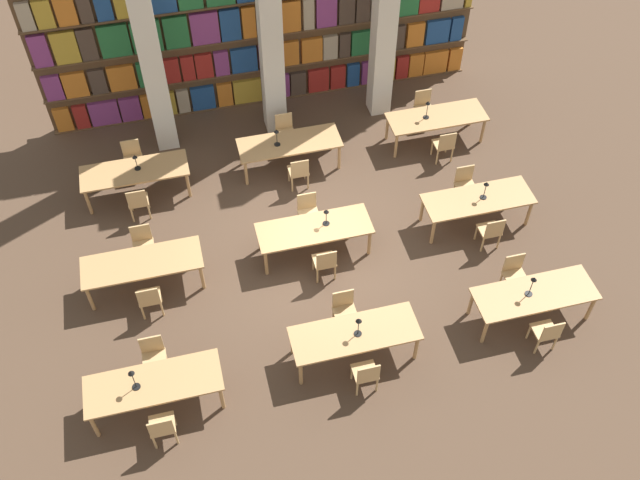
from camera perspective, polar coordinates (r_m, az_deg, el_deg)
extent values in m
plane|color=#4C3828|center=(14.71, -0.25, -0.91)|extent=(40.00, 40.00, 0.00)
cube|color=brown|center=(18.43, -4.29, 11.34)|extent=(10.43, 0.35, 0.03)
cube|color=orange|center=(18.26, -19.85, 9.16)|extent=(0.38, 0.20, 0.65)
cube|color=maroon|center=(18.20, -18.56, 9.43)|extent=(0.32, 0.20, 0.65)
cube|color=#84387A|center=(18.14, -16.86, 9.79)|extent=(0.68, 0.20, 0.65)
cube|color=#84387A|center=(18.09, -14.92, 10.18)|extent=(0.48, 0.20, 0.65)
cube|color=orange|center=(18.07, -13.62, 10.44)|extent=(0.28, 0.20, 0.65)
cube|color=#B7932D|center=(18.06, -12.29, 10.70)|extent=(0.50, 0.20, 0.65)
cube|color=tan|center=(18.06, -10.89, 10.97)|extent=(0.28, 0.20, 0.65)
cube|color=navy|center=(18.07, -9.35, 11.25)|extent=(0.57, 0.20, 0.65)
cube|color=orange|center=(18.10, -7.64, 11.55)|extent=(0.36, 0.20, 0.65)
cube|color=#B7932D|center=(18.15, -5.85, 11.86)|extent=(0.69, 0.20, 0.65)
cube|color=#84387A|center=(18.23, -3.54, 12.24)|extent=(0.66, 0.20, 0.65)
cube|color=#47382D|center=(18.32, -1.80, 12.52)|extent=(0.39, 0.20, 0.65)
cube|color=maroon|center=(18.41, -0.17, 12.76)|extent=(0.53, 0.20, 0.65)
cube|color=maroon|center=(18.52, 1.39, 12.99)|extent=(0.38, 0.20, 0.65)
cube|color=navy|center=(18.61, 2.62, 13.16)|extent=(0.31, 0.20, 0.65)
cube|color=#84387A|center=(18.73, 4.07, 13.35)|extent=(0.50, 0.20, 0.65)
cube|color=#B7932D|center=(18.86, 5.45, 13.52)|extent=(0.32, 0.20, 0.65)
cube|color=maroon|center=(18.97, 6.53, 13.66)|extent=(0.31, 0.20, 0.65)
cube|color=orange|center=(19.09, 7.64, 13.79)|extent=(0.38, 0.20, 0.65)
cube|color=orange|center=(19.27, 9.17, 13.96)|extent=(0.63, 0.20, 0.65)
cube|color=orange|center=(19.46, 10.69, 14.12)|extent=(0.34, 0.20, 0.65)
cube|color=brown|center=(17.89, -4.46, 13.66)|extent=(10.43, 0.35, 0.03)
cube|color=#84387A|center=(17.72, -20.59, 11.41)|extent=(0.40, 0.20, 0.64)
cube|color=orange|center=(17.65, -19.00, 11.76)|extent=(0.53, 0.20, 0.64)
cube|color=#47382D|center=(17.60, -17.35, 12.11)|extent=(0.36, 0.20, 0.64)
cube|color=orange|center=(17.56, -15.57, 12.48)|extent=(0.61, 0.20, 0.64)
cube|color=#236B38|center=(17.53, -13.90, 12.82)|extent=(0.30, 0.20, 0.64)
cube|color=maroon|center=(17.52, -12.20, 13.15)|extent=(0.61, 0.20, 0.64)
cube|color=maroon|center=(17.53, -10.54, 13.46)|extent=(0.30, 0.20, 0.64)
cube|color=maroon|center=(17.54, -9.28, 13.68)|extent=(0.40, 0.20, 0.64)
cube|color=#84387A|center=(17.56, -7.90, 13.92)|extent=(0.34, 0.20, 0.64)
cube|color=navy|center=(17.61, -6.12, 14.22)|extent=(0.62, 0.20, 0.64)
cube|color=#84387A|center=(17.68, -4.11, 14.54)|extent=(0.51, 0.20, 0.64)
cube|color=orange|center=(17.76, -2.40, 14.80)|extent=(0.40, 0.20, 0.64)
cube|color=orange|center=(17.85, -0.69, 15.05)|extent=(0.51, 0.20, 0.64)
cube|color=tan|center=(17.95, 0.78, 15.25)|extent=(0.36, 0.20, 0.64)
cube|color=#47382D|center=(18.03, 1.94, 15.40)|extent=(0.27, 0.20, 0.64)
cube|color=#236B38|center=(18.15, 3.53, 15.60)|extent=(0.66, 0.20, 0.64)
cube|color=#47382D|center=(18.35, 5.73, 15.85)|extent=(0.63, 0.20, 0.64)
cube|color=orange|center=(18.54, 7.58, 16.05)|extent=(0.44, 0.20, 0.64)
cube|color=navy|center=(18.74, 9.34, 16.22)|extent=(0.60, 0.20, 0.64)
cube|color=navy|center=(18.93, 10.82, 16.35)|extent=(0.30, 0.20, 0.64)
cube|color=brown|center=(17.37, -4.65, 16.12)|extent=(10.43, 0.35, 0.03)
cube|color=#84387A|center=(17.19, -21.50, 13.97)|extent=(0.40, 0.20, 0.78)
cube|color=#B7932D|center=(17.11, -19.71, 14.38)|extent=(0.54, 0.20, 0.78)
cube|color=#47382D|center=(17.06, -18.11, 14.73)|extent=(0.36, 0.20, 0.78)
cube|color=#236B38|center=(17.01, -16.14, 15.15)|extent=(0.66, 0.20, 0.78)
cube|color=#236B38|center=(16.98, -13.73, 15.63)|extent=(0.66, 0.20, 0.78)
cube|color=#236B38|center=(16.98, -11.45, 16.07)|extent=(0.55, 0.20, 0.78)
cube|color=#84387A|center=(17.00, -9.22, 16.46)|extent=(0.63, 0.20, 0.78)
cube|color=navy|center=(17.05, -7.22, 16.80)|extent=(0.46, 0.20, 0.78)
cube|color=orange|center=(17.09, -5.75, 17.03)|extent=(0.31, 0.20, 0.78)
cube|color=#B7932D|center=(17.15, -4.17, 17.27)|extent=(0.49, 0.20, 0.78)
cube|color=orange|center=(17.23, -2.37, 17.53)|extent=(0.45, 0.20, 0.78)
cube|color=tan|center=(17.31, -0.97, 17.72)|extent=(0.25, 0.20, 0.78)
cube|color=#84387A|center=(17.39, 0.48, 17.90)|extent=(0.49, 0.20, 0.78)
cube|color=#47382D|center=(17.51, 2.10, 18.09)|extent=(0.38, 0.20, 0.78)
cube|color=#47382D|center=(17.61, 3.41, 18.24)|extent=(0.33, 0.20, 0.78)
cube|color=tan|center=(17.75, 5.08, 18.41)|extent=(0.63, 0.20, 0.78)
cube|color=tan|center=(16.76, -22.51, 16.26)|extent=(0.29, 0.20, 0.64)
cube|color=#B7932D|center=(16.71, -21.24, 16.57)|extent=(0.37, 0.20, 0.64)
cube|color=orange|center=(16.65, -19.69, 16.92)|extent=(0.42, 0.20, 0.64)
cube|color=#47382D|center=(16.61, -18.31, 17.23)|extent=(0.27, 0.20, 0.64)
cube|color=navy|center=(16.58, -16.98, 17.52)|extent=(0.35, 0.20, 0.64)
cube|color=#B7932D|center=(16.56, -15.50, 17.83)|extent=(0.37, 0.20, 0.64)
cube|color=maroon|center=(16.54, -14.07, 18.11)|extent=(0.26, 0.20, 0.64)
cube|color=silver|center=(15.67, -13.82, 15.84)|extent=(0.48, 0.48, 6.00)
cube|color=silver|center=(15.83, -4.10, 17.50)|extent=(0.48, 0.48, 6.00)
cube|color=tan|center=(12.46, -13.21, -11.12)|extent=(2.29, 0.83, 0.04)
cylinder|color=tan|center=(12.75, -17.63, -13.99)|extent=(0.07, 0.07, 0.68)
cylinder|color=tan|center=(12.54, -7.87, -12.37)|extent=(0.07, 0.07, 0.68)
cylinder|color=tan|center=(13.08, -17.75, -11.43)|extent=(0.07, 0.07, 0.68)
cylinder|color=tan|center=(12.88, -8.34, -9.82)|extent=(0.07, 0.07, 0.68)
cylinder|color=tan|center=(12.67, -13.25, -14.14)|extent=(0.04, 0.04, 0.41)
cylinder|color=tan|center=(12.64, -11.60, -13.86)|extent=(0.04, 0.04, 0.41)
cylinder|color=tan|center=(12.51, -13.10, -15.50)|extent=(0.04, 0.04, 0.41)
cylinder|color=tan|center=(12.48, -11.42, -15.22)|extent=(0.04, 0.04, 0.41)
cube|color=tan|center=(12.37, -12.52, -14.21)|extent=(0.42, 0.40, 0.04)
cube|color=tan|center=(12.09, -12.61, -14.49)|extent=(0.40, 0.03, 0.42)
cylinder|color=tan|center=(13.10, -12.06, -10.32)|extent=(0.04, 0.04, 0.41)
cylinder|color=tan|center=(13.14, -13.63, -10.59)|extent=(0.04, 0.04, 0.41)
cylinder|color=tan|center=(13.29, -12.22, -9.09)|extent=(0.04, 0.04, 0.41)
cylinder|color=tan|center=(13.32, -13.76, -9.35)|extent=(0.04, 0.04, 0.41)
cube|color=tan|center=(13.02, -13.09, -9.32)|extent=(0.42, 0.40, 0.04)
cube|color=tan|center=(12.93, -13.35, -8.10)|extent=(0.40, 0.03, 0.42)
cylinder|color=black|center=(12.46, -14.47, -11.30)|extent=(0.14, 0.14, 0.01)
cylinder|color=black|center=(12.28, -14.67, -10.79)|extent=(0.02, 0.02, 0.42)
cone|color=black|center=(12.07, -14.89, -10.21)|extent=(0.11, 0.11, 0.07)
cube|color=tan|center=(12.67, 2.81, -7.47)|extent=(2.29, 0.83, 0.04)
cylinder|color=tan|center=(12.66, -1.56, -10.59)|extent=(0.07, 0.07, 0.68)
cylinder|color=tan|center=(13.04, 7.71, -8.52)|extent=(0.07, 0.07, 0.68)
cylinder|color=tan|center=(13.01, -2.23, -8.13)|extent=(0.07, 0.07, 0.68)
cylinder|color=tan|center=(13.38, 6.77, -6.19)|extent=(0.07, 0.07, 0.68)
cylinder|color=tan|center=(12.84, 2.56, -10.53)|extent=(0.04, 0.04, 0.41)
cylinder|color=tan|center=(12.90, 4.12, -10.18)|extent=(0.04, 0.04, 0.41)
cylinder|color=tan|center=(12.68, 2.99, -11.81)|extent=(0.04, 0.04, 0.41)
cylinder|color=tan|center=(12.74, 4.57, -11.45)|extent=(0.04, 0.04, 0.41)
cube|color=tan|center=(12.59, 3.61, -10.48)|extent=(0.42, 0.40, 0.04)
cube|color=tan|center=(12.31, 3.91, -10.65)|extent=(0.40, 0.03, 0.42)
cylinder|color=tan|center=(13.37, 2.96, -6.87)|extent=(0.04, 0.04, 0.41)
cylinder|color=tan|center=(13.30, 1.46, -7.19)|extent=(0.04, 0.04, 0.41)
cylinder|color=tan|center=(13.55, 2.56, -5.72)|extent=(0.04, 0.04, 0.41)
cylinder|color=tan|center=(13.49, 1.08, -6.03)|extent=(0.04, 0.04, 0.41)
cube|color=tan|center=(13.24, 2.04, -5.90)|extent=(0.42, 0.40, 0.04)
cube|color=tan|center=(13.16, 1.85, -4.68)|extent=(0.40, 0.03, 0.42)
cylinder|color=black|center=(12.64, 3.04, -7.48)|extent=(0.14, 0.14, 0.01)
cylinder|color=black|center=(12.48, 3.08, -6.99)|extent=(0.02, 0.02, 0.37)
cone|color=black|center=(12.30, 3.12, -6.42)|extent=(0.11, 0.11, 0.07)
cube|color=tan|center=(13.74, 16.83, -4.13)|extent=(2.29, 0.83, 0.04)
cylinder|color=tan|center=(13.46, 13.05, -7.13)|extent=(0.07, 0.07, 0.68)
cylinder|color=tan|center=(14.35, 20.85, -5.10)|extent=(0.07, 0.07, 0.68)
cylinder|color=tan|center=(13.78, 11.99, -4.91)|extent=(0.07, 0.07, 0.68)
cylinder|color=tan|center=(14.65, 19.66, -3.07)|extent=(0.07, 0.07, 0.68)
cylinder|color=tan|center=(13.83, 16.35, -7.06)|extent=(0.04, 0.04, 0.41)
cylinder|color=tan|center=(13.97, 17.67, -6.71)|extent=(0.04, 0.04, 0.41)
cylinder|color=tan|center=(13.68, 16.95, -8.19)|extent=(0.04, 0.04, 0.41)
cylinder|color=tan|center=(13.83, 18.28, -7.82)|extent=(0.04, 0.04, 0.41)
cube|color=tan|center=(13.65, 17.53, -6.92)|extent=(0.42, 0.40, 0.04)
cube|color=tan|center=(13.38, 18.09, -6.99)|extent=(0.40, 0.03, 0.42)
cylinder|color=tan|center=(14.41, 16.09, -3.79)|extent=(0.04, 0.04, 0.41)
cylinder|color=tan|center=(14.26, 14.81, -4.10)|extent=(0.04, 0.04, 0.41)
cylinder|color=tan|center=(14.58, 15.54, -2.76)|extent=(0.04, 0.04, 0.41)
cylinder|color=tan|center=(14.44, 14.27, -3.06)|extent=(0.04, 0.04, 0.41)
cube|color=tan|center=(14.25, 15.36, -2.87)|extent=(0.42, 0.40, 0.04)
cube|color=tan|center=(14.17, 15.24, -1.73)|extent=(0.40, 0.03, 0.42)
cylinder|color=black|center=(13.67, 16.35, -4.15)|extent=(0.14, 0.14, 0.01)
cylinder|color=black|center=(13.51, 16.54, -3.61)|extent=(0.02, 0.02, 0.41)
cone|color=black|center=(13.33, 16.76, -2.99)|extent=(0.11, 0.11, 0.07)
cube|color=tan|center=(14.03, -14.08, -1.77)|extent=(2.29, 0.83, 0.04)
cylinder|color=tan|center=(14.22, -17.92, -4.49)|extent=(0.07, 0.07, 0.68)
cylinder|color=tan|center=(14.04, -9.42, -2.93)|extent=(0.07, 0.07, 0.68)
cylinder|color=tan|center=(14.65, -18.03, -2.44)|extent=(0.07, 0.07, 0.68)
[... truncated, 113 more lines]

